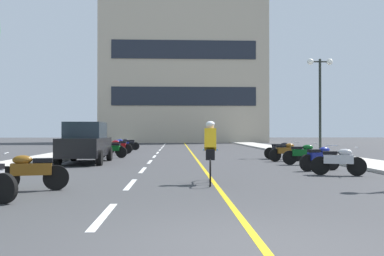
# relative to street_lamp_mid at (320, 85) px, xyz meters

# --- Properties ---
(ground_plane) EXTENTS (140.00, 140.00, 0.00)m
(ground_plane) POSITION_rel_street_lamp_mid_xyz_m (-7.34, 3.32, -4.05)
(ground_plane) COLOR #38383A
(curb_left) EXTENTS (2.40, 72.00, 0.12)m
(curb_left) POSITION_rel_street_lamp_mid_xyz_m (-14.54, 6.32, -3.99)
(curb_left) COLOR #B7B2A8
(curb_left) RESTS_ON ground
(curb_right) EXTENTS (2.40, 72.00, 0.12)m
(curb_right) POSITION_rel_street_lamp_mid_xyz_m (-0.14, 6.32, -3.99)
(curb_right) COLOR #B7B2A8
(curb_right) RESTS_ON ground
(lane_dash_0) EXTENTS (0.14, 2.20, 0.01)m
(lane_dash_0) POSITION_rel_street_lamp_mid_xyz_m (-9.34, -15.68, -4.05)
(lane_dash_0) COLOR silver
(lane_dash_0) RESTS_ON ground
(lane_dash_1) EXTENTS (0.14, 2.20, 0.01)m
(lane_dash_1) POSITION_rel_street_lamp_mid_xyz_m (-9.34, -11.68, -4.05)
(lane_dash_1) COLOR silver
(lane_dash_1) RESTS_ON ground
(lane_dash_2) EXTENTS (0.14, 2.20, 0.01)m
(lane_dash_2) POSITION_rel_street_lamp_mid_xyz_m (-9.34, -7.68, -4.05)
(lane_dash_2) COLOR silver
(lane_dash_2) RESTS_ON ground
(lane_dash_3) EXTENTS (0.14, 2.20, 0.01)m
(lane_dash_3) POSITION_rel_street_lamp_mid_xyz_m (-9.34, -3.68, -4.05)
(lane_dash_3) COLOR silver
(lane_dash_3) RESTS_ON ground
(lane_dash_4) EXTENTS (0.14, 2.20, 0.01)m
(lane_dash_4) POSITION_rel_street_lamp_mid_xyz_m (-9.34, 0.32, -4.05)
(lane_dash_4) COLOR silver
(lane_dash_4) RESTS_ON ground
(lane_dash_5) EXTENTS (0.14, 2.20, 0.01)m
(lane_dash_5) POSITION_rel_street_lamp_mid_xyz_m (-9.34, 4.32, -4.05)
(lane_dash_5) COLOR silver
(lane_dash_5) RESTS_ON ground
(lane_dash_6) EXTENTS (0.14, 2.20, 0.01)m
(lane_dash_6) POSITION_rel_street_lamp_mid_xyz_m (-9.34, 8.32, -4.05)
(lane_dash_6) COLOR silver
(lane_dash_6) RESTS_ON ground
(lane_dash_7) EXTENTS (0.14, 2.20, 0.01)m
(lane_dash_7) POSITION_rel_street_lamp_mid_xyz_m (-9.34, 12.32, -4.05)
(lane_dash_7) COLOR silver
(lane_dash_7) RESTS_ON ground
(lane_dash_8) EXTENTS (0.14, 2.20, 0.01)m
(lane_dash_8) POSITION_rel_street_lamp_mid_xyz_m (-9.34, 16.32, -4.05)
(lane_dash_8) COLOR silver
(lane_dash_8) RESTS_ON ground
(lane_dash_9) EXTENTS (0.14, 2.20, 0.01)m
(lane_dash_9) POSITION_rel_street_lamp_mid_xyz_m (-9.34, 20.32, -4.05)
(lane_dash_9) COLOR silver
(lane_dash_9) RESTS_ON ground
(lane_dash_10) EXTENTS (0.14, 2.20, 0.01)m
(lane_dash_10) POSITION_rel_street_lamp_mid_xyz_m (-9.34, 24.32, -4.05)
(lane_dash_10) COLOR silver
(lane_dash_10) RESTS_ON ground
(lane_dash_11) EXTENTS (0.14, 2.20, 0.01)m
(lane_dash_11) POSITION_rel_street_lamp_mid_xyz_m (-9.34, 28.32, -4.05)
(lane_dash_11) COLOR silver
(lane_dash_11) RESTS_ON ground
(centre_line_yellow) EXTENTS (0.12, 66.00, 0.01)m
(centre_line_yellow) POSITION_rel_street_lamp_mid_xyz_m (-7.09, 6.32, -4.05)
(centre_line_yellow) COLOR gold
(centre_line_yellow) RESTS_ON ground
(office_building) EXTENTS (21.23, 7.23, 19.23)m
(office_building) POSITION_rel_street_lamp_mid_xyz_m (-7.11, 30.88, 5.56)
(office_building) COLOR #BCAD93
(office_building) RESTS_ON ground
(street_lamp_mid) EXTENTS (1.46, 0.36, 5.41)m
(street_lamp_mid) POSITION_rel_street_lamp_mid_xyz_m (0.00, 0.00, 0.00)
(street_lamp_mid) COLOR black
(street_lamp_mid) RESTS_ON curb_right
(parked_car_near) EXTENTS (1.98, 4.23, 1.82)m
(parked_car_near) POSITION_rel_street_lamp_mid_xyz_m (-12.16, -4.24, -3.13)
(parked_car_near) COLOR black
(parked_car_near) RESTS_ON ground
(motorcycle_1) EXTENTS (1.67, 0.68, 0.92)m
(motorcycle_1) POSITION_rel_street_lamp_mid_xyz_m (-11.54, -12.80, -3.58)
(motorcycle_1) COLOR black
(motorcycle_1) RESTS_ON ground
(motorcycle_2) EXTENTS (1.65, 0.76, 0.92)m
(motorcycle_2) POSITION_rel_street_lamp_mid_xyz_m (-2.93, -9.74, -3.58)
(motorcycle_2) COLOR black
(motorcycle_2) RESTS_ON ground
(motorcycle_3) EXTENTS (1.64, 0.79, 0.92)m
(motorcycle_3) POSITION_rel_street_lamp_mid_xyz_m (-2.97, -8.19, -3.58)
(motorcycle_3) COLOR black
(motorcycle_3) RESTS_ON ground
(motorcycle_4) EXTENTS (1.70, 0.60, 0.92)m
(motorcycle_4) POSITION_rel_street_lamp_mid_xyz_m (-2.77, -5.64, -3.58)
(motorcycle_4) COLOR black
(motorcycle_4) RESTS_ON ground
(motorcycle_5) EXTENTS (1.69, 0.63, 0.92)m
(motorcycle_5) POSITION_rel_street_lamp_mid_xyz_m (-2.96, -3.67, -3.58)
(motorcycle_5) COLOR black
(motorcycle_5) RESTS_ON ground
(motorcycle_6) EXTENTS (1.68, 0.65, 0.92)m
(motorcycle_6) POSITION_rel_street_lamp_mid_xyz_m (-2.80, -2.22, -3.58)
(motorcycle_6) COLOR black
(motorcycle_6) RESTS_ON ground
(motorcycle_7) EXTENTS (1.69, 0.60, 0.92)m
(motorcycle_7) POSITION_rel_street_lamp_mid_xyz_m (-11.58, -0.70, -3.58)
(motorcycle_7) COLOR black
(motorcycle_7) RESTS_ON ground
(motorcycle_8) EXTENTS (1.70, 0.60, 0.92)m
(motorcycle_8) POSITION_rel_street_lamp_mid_xyz_m (-11.98, 1.37, -3.58)
(motorcycle_8) COLOR black
(motorcycle_8) RESTS_ON ground
(motorcycle_9) EXTENTS (1.70, 0.60, 0.92)m
(motorcycle_9) POSITION_rel_street_lamp_mid_xyz_m (-11.75, 3.23, -3.58)
(motorcycle_9) COLOR black
(motorcycle_9) RESTS_ON ground
(motorcycle_10) EXTENTS (1.70, 0.60, 0.92)m
(motorcycle_10) POSITION_rel_street_lamp_mid_xyz_m (-11.92, 4.85, -3.58)
(motorcycle_10) COLOR black
(motorcycle_10) RESTS_ON ground
(motorcycle_11) EXTENTS (1.69, 0.60, 0.92)m
(motorcycle_11) POSITION_rel_street_lamp_mid_xyz_m (-11.98, 6.93, -3.58)
(motorcycle_11) COLOR black
(motorcycle_11) RESTS_ON ground
(motorcycle_12) EXTENTS (1.70, 0.60, 0.92)m
(motorcycle_12) POSITION_rel_street_lamp_mid_xyz_m (-11.76, 8.38, -3.58)
(motorcycle_12) COLOR black
(motorcycle_12) RESTS_ON ground
(cyclist_rider) EXTENTS (0.43, 1.77, 1.71)m
(cyclist_rider) POSITION_rel_street_lamp_mid_xyz_m (-7.20, -11.56, -3.16)
(cyclist_rider) COLOR black
(cyclist_rider) RESTS_ON ground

